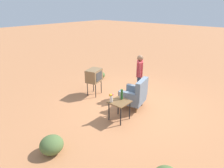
# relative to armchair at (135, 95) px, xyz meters

# --- Properties ---
(ground_plane) EXTENTS (60.00, 60.00, 0.00)m
(ground_plane) POSITION_rel_armchair_xyz_m (-0.26, -0.14, -0.50)
(ground_plane) COLOR #C17A4C
(armchair) EXTENTS (0.90, 0.92, 1.06)m
(armchair) POSITION_rel_armchair_xyz_m (0.00, 0.00, 0.00)
(armchair) COLOR brown
(armchair) RESTS_ON ground
(side_table) EXTENTS (0.56, 0.56, 0.62)m
(side_table) POSITION_rel_armchair_xyz_m (0.91, 0.05, 0.03)
(side_table) COLOR black
(side_table) RESTS_ON ground
(tv_on_stand) EXTENTS (0.69, 0.58, 1.03)m
(tv_on_stand) POSITION_rel_armchair_xyz_m (0.13, -1.81, 0.28)
(tv_on_stand) COLOR black
(tv_on_stand) RESTS_ON ground
(person_standing) EXTENTS (0.49, 0.38, 1.64)m
(person_standing) POSITION_rel_armchair_xyz_m (-0.79, -0.37, 0.44)
(person_standing) COLOR #2D3347
(person_standing) RESTS_ON ground
(bottle_wine_green) EXTENTS (0.07, 0.07, 0.32)m
(bottle_wine_green) POSITION_rel_armchair_xyz_m (0.76, 0.01, 0.28)
(bottle_wine_green) COLOR #1E5623
(bottle_wine_green) RESTS_ON side_table
(bottle_short_clear) EXTENTS (0.06, 0.06, 0.20)m
(bottle_short_clear) POSITION_rel_armchair_xyz_m (0.70, -0.08, 0.22)
(bottle_short_clear) COLOR silver
(bottle_short_clear) RESTS_ON side_table
(flower_vase) EXTENTS (0.14, 0.10, 0.27)m
(flower_vase) POSITION_rel_armchair_xyz_m (1.10, -0.12, 0.27)
(flower_vase) COLOR silver
(flower_vase) RESTS_ON side_table
(shrub_near) EXTENTS (0.56, 0.56, 0.43)m
(shrub_near) POSITION_rel_armchair_xyz_m (3.07, -0.28, -0.28)
(shrub_near) COLOR #516B38
(shrub_near) RESTS_ON ground
(shrub_mid) EXTENTS (0.39, 0.39, 0.30)m
(shrub_mid) POSITION_rel_armchair_xyz_m (-1.37, -2.88, -0.35)
(shrub_mid) COLOR #516B38
(shrub_mid) RESTS_ON ground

